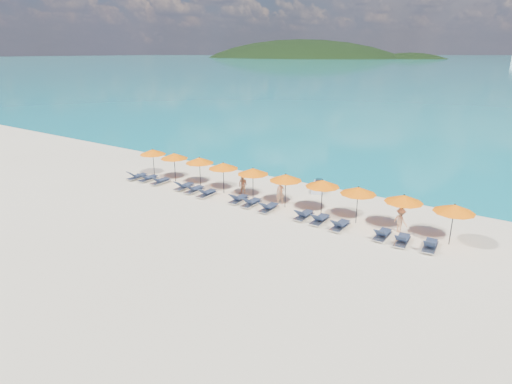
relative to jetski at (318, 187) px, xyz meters
The scene contains 32 objects.
ground 8.94m from the jetski, 99.29° to the right, with size 1400.00×1400.00×0.00m, color beige.
headland_main 611.96m from the jetski, 119.57° to the left, with size 374.00×242.00×126.50m.
headland_small 572.70m from the jetski, 105.36° to the left, with size 162.00×126.00×85.50m.
jetski is the anchor object (origin of this frame).
beachgoer_a 4.05m from the jetski, 101.19° to the right, with size 0.55×0.36×1.51m, color tan.
beachgoer_b 5.52m from the jetski, 135.89° to the right, with size 0.71×0.41×1.45m, color tan.
beachgoer_c 8.28m from the jetski, 29.93° to the right, with size 0.92×0.43×1.42m, color tan.
umbrella_0 13.39m from the jetski, 161.55° to the right, with size 2.10×2.10×2.28m.
umbrella_1 11.17m from the jetski, 157.58° to the right, with size 2.10×2.10×2.28m.
umbrella_2 8.89m from the jetski, 151.83° to the right, with size 2.10×2.10×2.28m.
umbrella_3 7.04m from the jetski, 140.55° to the right, with size 2.10×2.10×2.28m.
umbrella_4 5.39m from the jetski, 122.22° to the right, with size 2.10×2.10×2.28m.
umbrella_5 4.66m from the jetski, 92.32° to the right, with size 2.10×2.10×2.28m.
umbrella_6 5.06m from the jetski, 60.80° to the right, with size 2.10×2.10×2.28m.
umbrella_7 6.51m from the jetski, 42.42° to the right, with size 2.10×2.10×2.28m.
umbrella_8 8.52m from the jetski, 29.99° to the right, with size 2.10×2.10×2.28m.
umbrella_9 10.81m from the jetski, 23.36° to the right, with size 2.10×2.10×2.28m.
lounger_0 14.23m from the jetski, 156.96° to the right, with size 0.68×1.72×0.66m.
lounger_1 13.17m from the jetski, 155.72° to the right, with size 0.62×1.70×0.66m.
lounger_2 11.94m from the jetski, 153.01° to the right, with size 0.64×1.71×0.66m.
lounger_3 9.80m from the jetski, 146.95° to the right, with size 0.67×1.72×0.66m.
lounger_4 8.96m from the jetski, 142.48° to the right, with size 0.64×1.71×0.66m.
lounger_5 8.06m from the jetski, 135.88° to the right, with size 0.68×1.72×0.66m.
lounger_6 6.22m from the jetski, 121.28° to the right, with size 0.71×1.73×0.66m.
lounger_7 5.80m from the jetski, 111.43° to the right, with size 0.63×1.71×0.66m.
lounger_8 5.58m from the jetski, 96.92° to the right, with size 0.66×1.71×0.66m.
lounger_9 5.70m from the jetski, 71.74° to the right, with size 0.64×1.71×0.66m.
lounger_10 6.20m from the jetski, 62.11° to the right, with size 0.66×1.71×0.66m.
lounger_11 7.05m from the jetski, 52.95° to the right, with size 0.63×1.70×0.66m.
lounger_12 8.64m from the jetski, 39.52° to the right, with size 0.66×1.71×0.66m.
lounger_13 9.56m from the jetski, 35.83° to the right, with size 0.79×1.75×0.66m.
lounger_14 10.63m from the jetski, 30.78° to the right, with size 0.79×1.75×0.66m.
Camera 1 is at (14.62, -17.96, 9.65)m, focal length 30.00 mm.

